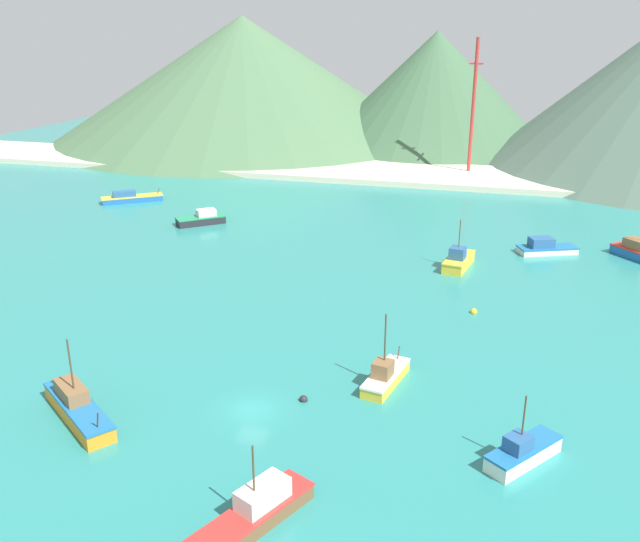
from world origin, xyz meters
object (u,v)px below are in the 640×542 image
(fishing_boat_3, at_px, (131,198))
(fishing_boat_6, at_px, (202,219))
(fishing_boat_0, at_px, (523,452))
(fishing_boat_7, at_px, (458,260))
(fishing_boat_9, at_px, (385,376))
(fishing_boat_2, at_px, (77,407))
(buoy_0, at_px, (474,312))
(fishing_boat_5, at_px, (545,248))
(fishing_boat_4, at_px, (253,513))
(buoy_1, at_px, (303,399))
(radio_tower, at_px, (473,108))

(fishing_boat_3, height_order, fishing_boat_6, fishing_boat_6)
(fishing_boat_0, relative_size, fishing_boat_3, 0.64)
(fishing_boat_7, distance_m, fishing_boat_9, 33.66)
(fishing_boat_2, bearing_deg, buoy_0, 46.26)
(fishing_boat_2, distance_m, fishing_boat_5, 66.98)
(fishing_boat_5, bearing_deg, fishing_boat_6, 179.45)
(fishing_boat_7, relative_size, buoy_0, 10.05)
(fishing_boat_5, distance_m, fishing_boat_9, 45.59)
(fishing_boat_2, height_order, buoy_0, fishing_boat_2)
(fishing_boat_4, distance_m, buoy_1, 15.51)
(fishing_boat_4, height_order, fishing_boat_7, fishing_boat_7)
(fishing_boat_0, relative_size, buoy_1, 9.15)
(fishing_boat_6, xyz_separation_m, fishing_boat_7, (41.94, -10.16, 0.13))
(fishing_boat_9, height_order, buoy_0, fishing_boat_9)
(fishing_boat_3, relative_size, fishing_boat_9, 1.41)
(fishing_boat_3, distance_m, fishing_boat_4, 90.57)
(fishing_boat_6, bearing_deg, buoy_0, -29.13)
(fishing_boat_7, xyz_separation_m, buoy_1, (-9.64, -38.09, -0.88))
(fishing_boat_2, xyz_separation_m, fishing_boat_9, (22.96, 12.21, -0.12))
(fishing_boat_2, distance_m, fishing_boat_6, 57.96)
(buoy_1, xyz_separation_m, radio_tower, (6.49, 98.57, 14.36))
(fishing_boat_9, bearing_deg, fishing_boat_4, -103.22)
(fishing_boat_2, distance_m, buoy_1, 18.45)
(fishing_boat_0, height_order, fishing_boat_7, fishing_boat_7)
(fishing_boat_5, bearing_deg, fishing_boat_3, 171.73)
(fishing_boat_9, xyz_separation_m, buoy_0, (6.51, 18.58, -0.72))
(buoy_0, distance_m, radio_tower, 76.97)
(fishing_boat_6, height_order, fishing_boat_9, fishing_boat_9)
(fishing_boat_2, xyz_separation_m, buoy_1, (16.80, 7.59, -0.85))
(buoy_0, distance_m, buoy_1, 26.43)
(buoy_1, distance_m, radio_tower, 99.82)
(buoy_0, bearing_deg, fishing_boat_7, 101.48)
(fishing_boat_2, bearing_deg, fishing_boat_6, 105.51)
(fishing_boat_3, xyz_separation_m, buoy_0, (63.91, -35.04, -0.64))
(fishing_boat_6, distance_m, fishing_boat_7, 43.16)
(fishing_boat_3, bearing_deg, buoy_0, -28.73)
(fishing_boat_4, xyz_separation_m, fishing_boat_9, (4.71, 20.04, -0.05))
(fishing_boat_9, bearing_deg, buoy_0, 70.69)
(fishing_boat_2, height_order, fishing_boat_4, fishing_boat_2)
(fishing_boat_3, relative_size, fishing_boat_4, 1.04)
(fishing_boat_5, distance_m, buoy_0, 25.91)
(buoy_1, bearing_deg, fishing_boat_6, 123.80)
(buoy_0, height_order, buoy_1, buoy_0)
(buoy_0, bearing_deg, fishing_boat_6, 150.87)
(buoy_0, bearing_deg, radio_tower, 94.69)
(fishing_boat_6, height_order, buoy_0, fishing_boat_6)
(fishing_boat_7, height_order, buoy_1, fishing_boat_7)
(fishing_boat_0, distance_m, fishing_boat_5, 51.68)
(buoy_0, xyz_separation_m, buoy_1, (-12.67, -23.20, -0.01))
(fishing_boat_3, xyz_separation_m, fishing_boat_7, (60.89, -20.14, 0.23))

